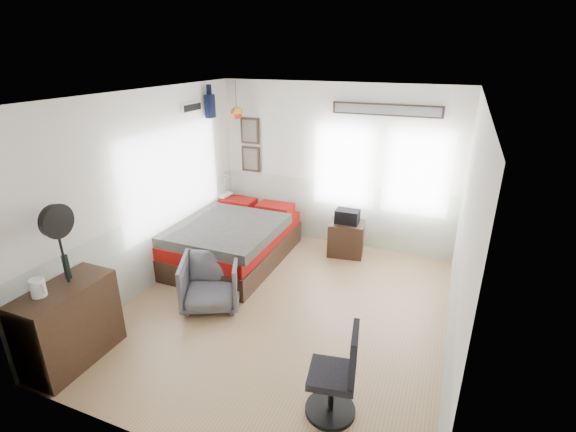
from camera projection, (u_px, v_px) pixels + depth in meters
name	position (u px, v px, depth m)	size (l,w,h in m)	color
ground_plane	(284.00, 309.00, 5.45)	(4.00, 4.50, 0.01)	#AB794D
room_shell	(283.00, 187.00, 5.04)	(4.02, 4.52, 2.71)	white
wall_decor	(267.00, 120.00, 6.74)	(3.55, 1.32, 1.44)	#3E2A1B
bed	(232.00, 240.00, 6.63)	(1.59, 2.18, 0.69)	#312016
dresser	(70.00, 324.00, 4.42)	(0.48, 1.00, 0.90)	#312016
armchair	(211.00, 282.00, 5.44)	(0.73, 0.75, 0.68)	slate
nightstand	(346.00, 238.00, 6.83)	(0.56, 0.45, 0.56)	#312016
task_chair	(337.00, 380.00, 3.75)	(0.48, 0.48, 0.94)	black
kettle	(38.00, 288.00, 4.07)	(0.16, 0.14, 0.19)	silver
bottle	(66.00, 267.00, 4.38)	(0.07, 0.07, 0.27)	black
stand_fan	(56.00, 223.00, 4.10)	(0.09, 0.36, 0.87)	black
black_bag	(347.00, 216.00, 6.68)	(0.37, 0.24, 0.22)	black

